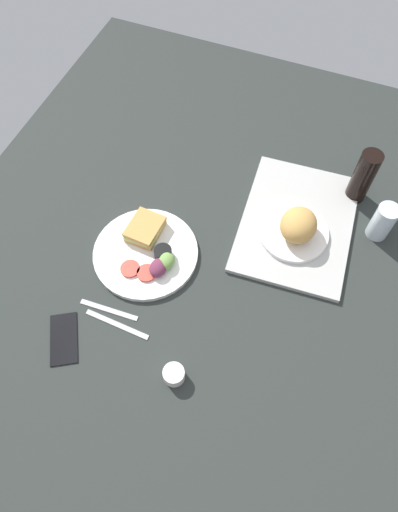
{
  "coord_description": "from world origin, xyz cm",
  "views": [
    {
      "loc": [
        62.63,
        26.96,
        117.62
      ],
      "look_at": [
        2.0,
        3.0,
        4.0
      ],
      "focal_mm": 32.16,
      "sensor_mm": 36.0,
      "label": 1
    }
  ],
  "objects": [
    {
      "name": "fork",
      "position": [
        25.15,
        -14.69,
        0.25
      ],
      "size": [
        2.34,
        17.05,
        0.5
      ],
      "primitive_type": "cube",
      "rotation": [
        0.0,
        0.0,
        1.63
      ],
      "color": "#B7B7BC",
      "rests_on": "ground_plane"
    },
    {
      "name": "soda_bottle",
      "position": [
        -39.02,
        40.18,
        9.47
      ],
      "size": [
        6.4,
        6.4,
        18.93
      ],
      "primitive_type": "cylinder",
      "color": "black",
      "rests_on": "ground_plane"
    },
    {
      "name": "serving_tray",
      "position": [
        -21.51,
        25.96,
        0.8
      ],
      "size": [
        47.2,
        36.07,
        1.6
      ],
      "primitive_type": "cube",
      "rotation": [
        0.0,
        0.0,
        0.07
      ],
      "color": "#B2B2AD",
      "rests_on": "ground_plane"
    },
    {
      "name": "drinking_glass",
      "position": [
        -27.47,
        49.34,
        6.12
      ],
      "size": [
        6.46,
        6.46,
        12.25
      ],
      "primitive_type": "cylinder",
      "color": "silver",
      "rests_on": "ground_plane"
    },
    {
      "name": "cell_phone",
      "position": [
        37.05,
        -22.12,
        0.4
      ],
      "size": [
        16.06,
        13.52,
        0.8
      ],
      "primitive_type": "cube",
      "rotation": [
        0.0,
        0.0,
        0.53
      ],
      "color": "black",
      "rests_on": "ground_plane"
    },
    {
      "name": "plate_with_salad",
      "position": [
        4.5,
        -12.28,
        1.62
      ],
      "size": [
        30.91,
        30.91,
        5.4
      ],
      "color": "white",
      "rests_on": "ground_plane"
    },
    {
      "name": "ground_plane",
      "position": [
        0.0,
        0.0,
        -1.5
      ],
      "size": [
        190.0,
        150.0,
        3.0
      ],
      "primitive_type": "cube",
      "color": "#282D2B"
    },
    {
      "name": "knife",
      "position": [
        28.15,
        -10.69,
        0.25
      ],
      "size": [
        2.19,
        19.04,
        0.5
      ],
      "primitive_type": "cube",
      "rotation": [
        0.0,
        0.0,
        1.53
      ],
      "color": "#B7B7BC",
      "rests_on": "ground_plane"
    },
    {
      "name": "bread_plate_near",
      "position": [
        -16.63,
        26.43,
        5.41
      ],
      "size": [
        20.86,
        20.86,
        9.74
      ],
      "color": "white",
      "rests_on": "serving_tray"
    },
    {
      "name": "espresso_cup",
      "position": [
        35.52,
        9.39,
        2.0
      ],
      "size": [
        5.6,
        5.6,
        4.0
      ],
      "primitive_type": "cylinder",
      "color": "silver",
      "rests_on": "ground_plane"
    }
  ]
}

